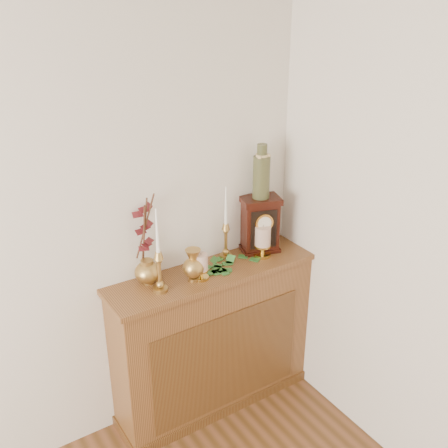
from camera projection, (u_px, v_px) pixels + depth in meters
console_shelf at (214, 342)px, 3.11m from camera, size 1.24×0.34×0.93m
candlestick_left at (159, 265)px, 2.65m from camera, size 0.08×0.08×0.46m
candlestick_center at (226, 235)px, 2.99m from camera, size 0.07×0.07×0.44m
bud_vase at (193, 265)px, 2.77m from camera, size 0.12×0.12×0.19m
ginger_jar at (145, 241)px, 2.72m from camera, size 0.20×0.22×0.51m
pillar_candle_left at (201, 265)px, 2.79m from camera, size 0.08×0.08×0.16m
pillar_candle_right at (263, 240)px, 3.02m from camera, size 0.10×0.10×0.20m
ivy_garland at (247, 257)px, 3.02m from camera, size 0.52×0.23×0.09m
mantel_clock at (260, 225)px, 3.07m from camera, size 0.26×0.21×0.33m
ceramic_vase at (261, 174)px, 2.94m from camera, size 0.10×0.10×0.31m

